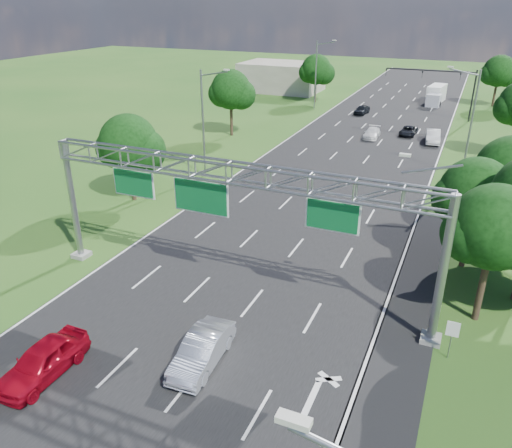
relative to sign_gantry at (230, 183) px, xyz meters
The scene contains 21 objects.
ground 19.28m from the sign_gantry, 91.05° to the left, with size 220.00×220.00×0.00m, color #204E17.
road 19.28m from the sign_gantry, 91.05° to the left, with size 18.00×180.00×0.02m, color black.
road_flare 12.20m from the sign_gantry, 11.47° to the left, with size 3.00×30.00×0.02m, color black.
sign_gantry is the anchor object (origin of this frame).
regulatory_sign 13.25m from the sign_gantry, ahead, with size 0.60×0.08×2.10m.
traffic_signal 53.51m from the sign_gantry, 82.32° to the left, with size 12.21×0.24×7.00m.
streetlight_l_near 21.47m from the sign_gantry, 122.87° to the left, with size 2.97×0.22×10.16m.
streetlight_l_far 54.28m from the sign_gantry, 102.38° to the left, with size 2.97×0.22×10.16m.
streetlight_r_mid 30.10m from the sign_gantry, 68.60° to the left, with size 2.97×0.22×10.16m.
tree_verge_la 17.56m from the sign_gantry, 144.84° to the left, with size 5.76×4.80×7.40m.
tree_verge_lb 36.85m from the sign_gantry, 116.19° to the left, with size 5.76×4.80×8.06m.
tree_verge_lc 59.56m from the sign_gantry, 102.86° to the left, with size 5.76×4.80×7.62m.
tree_verge_re 67.48m from the sign_gantry, 78.24° to the left, with size 5.76×4.80×7.84m.
building_left 69.82m from the sign_gantry, 108.69° to the left, with size 14.00×10.00×5.00m, color gray.
red_coupe 12.48m from the sign_gantry, 116.58° to the right, with size 1.90×4.71×1.60m, color #AC0719.
silver_sedan 8.76m from the sign_gantry, 77.21° to the right, with size 1.61×4.61×1.52m, color silver.
car_queue_a 39.34m from the sign_gantry, 89.88° to the left, with size 1.68×4.13×1.20m, color white.
car_queue_b 42.61m from the sign_gantry, 84.51° to the left, with size 1.80×3.90×1.08m, color black.
car_queue_c 52.45m from the sign_gantry, 94.53° to the left, with size 1.53×3.81×1.30m, color black.
car_queue_d 40.70m from the sign_gantry, 79.70° to the left, with size 1.57×4.51×1.49m, color silver.
box_truck 65.21m from the sign_gantry, 85.57° to the left, with size 2.77×7.62×2.80m.
Camera 1 is at (11.64, -10.39, 15.96)m, focal length 35.00 mm.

